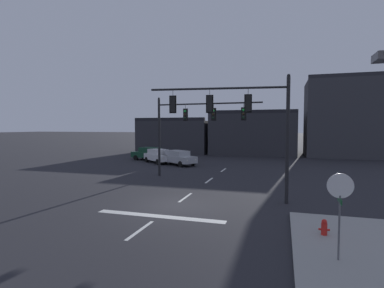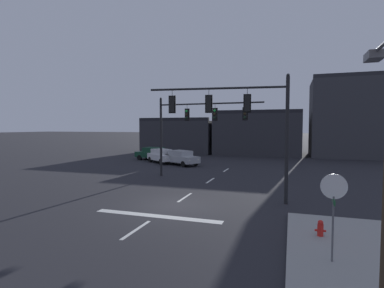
% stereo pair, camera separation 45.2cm
% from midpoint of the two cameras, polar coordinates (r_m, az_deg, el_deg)
% --- Properties ---
extents(ground_plane, '(400.00, 400.00, 0.00)m').
position_cam_midpoint_polar(ground_plane, '(16.57, -2.90, -11.54)').
color(ground_plane, '#232328').
extents(sidewalk_near_corner, '(5.00, 8.00, 0.15)m').
position_cam_midpoint_polar(sidewalk_near_corner, '(12.01, 31.18, -17.49)').
color(sidewalk_near_corner, gray).
rests_on(sidewalk_near_corner, ground).
extents(stop_bar_paint, '(6.40, 0.50, 0.01)m').
position_cam_midpoint_polar(stop_bar_paint, '(14.79, -5.76, -13.37)').
color(stop_bar_paint, silver).
rests_on(stop_bar_paint, ground).
extents(lane_centreline, '(0.16, 26.40, 0.01)m').
position_cam_midpoint_polar(lane_centreline, '(18.40, -0.62, -10.03)').
color(lane_centreline, silver).
rests_on(lane_centreline, ground).
extents(signal_mast_near_side, '(7.75, 1.11, 7.09)m').
position_cam_midpoint_polar(signal_mast_near_side, '(17.10, 9.97, 5.32)').
color(signal_mast_near_side, black).
rests_on(signal_mast_near_side, ground).
extents(signal_mast_far_side, '(8.78, 0.66, 6.74)m').
position_cam_midpoint_polar(signal_mast_far_side, '(24.93, 0.57, 4.28)').
color(signal_mast_far_side, black).
rests_on(signal_mast_far_side, ground).
extents(stop_sign, '(0.76, 0.64, 2.83)m').
position_cam_midpoint_polar(stop_sign, '(10.23, 26.33, -8.87)').
color(stop_sign, '#56565B').
rests_on(stop_sign, ground).
extents(car_lot_nearside, '(4.68, 3.88, 1.61)m').
position_cam_midpoint_polar(car_lot_nearside, '(33.34, -1.68, -2.54)').
color(car_lot_nearside, '#9EA0A5').
rests_on(car_lot_nearside, ground).
extents(car_lot_middle, '(4.63, 2.42, 1.61)m').
position_cam_midpoint_polar(car_lot_middle, '(38.80, -7.03, -1.75)').
color(car_lot_middle, '#143D28').
rests_on(car_lot_middle, ground).
extents(car_lot_farside, '(4.53, 4.20, 1.61)m').
position_cam_midpoint_polar(car_lot_farside, '(35.56, -5.38, -2.19)').
color(car_lot_farside, silver).
rests_on(car_lot_farside, ground).
extents(fire_hydrant, '(0.40, 0.30, 0.75)m').
position_cam_midpoint_polar(fire_hydrant, '(12.79, 24.02, -14.80)').
color(fire_hydrant, red).
rests_on(fire_hydrant, ground).
extents(building_row, '(38.42, 13.19, 11.15)m').
position_cam_midpoint_polar(building_row, '(48.46, 16.58, 2.77)').
color(building_row, '#2D2D33').
rests_on(building_row, ground).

